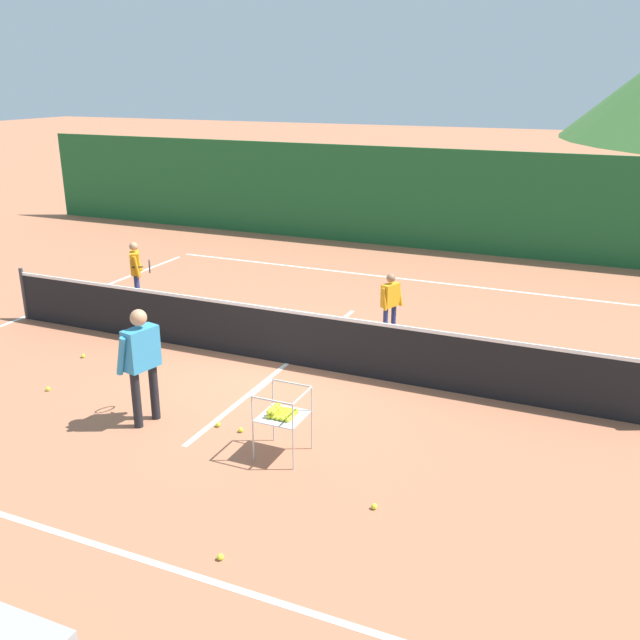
{
  "coord_description": "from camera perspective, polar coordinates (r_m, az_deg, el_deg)",
  "views": [
    {
      "loc": [
        4.93,
        -9.86,
        4.62
      ],
      "look_at": [
        0.79,
        -0.4,
        1.02
      ],
      "focal_mm": 39.31,
      "sensor_mm": 36.0,
      "label": 1
    }
  ],
  "objects": [
    {
      "name": "student_1",
      "position": [
        12.96,
        5.75,
        1.68
      ],
      "size": [
        0.36,
        0.49,
        1.23
      ],
      "color": "navy",
      "rests_on": "ground"
    },
    {
      "name": "line_baseline_near",
      "position": [
        8.21,
        -19.57,
        -16.29
      ],
      "size": [
        11.96,
        0.08,
        0.01
      ],
      "primitive_type": "cube",
      "color": "white",
      "rests_on": "ground"
    },
    {
      "name": "line_sideline_west",
      "position": [
        15.41,
        -23.06,
        0.18
      ],
      "size": [
        0.08,
        11.07,
        0.01
      ],
      "primitive_type": "cube",
      "color": "white",
      "rests_on": "ground"
    },
    {
      "name": "line_service_center",
      "position": [
        11.95,
        -2.68,
        -3.55
      ],
      "size": [
        0.08,
        6.18,
        0.01
      ],
      "primitive_type": "cube",
      "color": "white",
      "rests_on": "ground"
    },
    {
      "name": "tennis_ball_4",
      "position": [
        7.53,
        -8.11,
        -18.55
      ],
      "size": [
        0.07,
        0.07,
        0.07
      ],
      "primitive_type": "sphere",
      "color": "yellow",
      "rests_on": "ground"
    },
    {
      "name": "tennis_ball_5",
      "position": [
        9.97,
        -8.3,
        -8.41
      ],
      "size": [
        0.07,
        0.07,
        0.07
      ],
      "primitive_type": "sphere",
      "color": "yellow",
      "rests_on": "ground"
    },
    {
      "name": "ball_cart",
      "position": [
        8.96,
        -3.18,
        -7.59
      ],
      "size": [
        0.58,
        0.58,
        0.9
      ],
      "color": "#B7B7BC",
      "rests_on": "ground"
    },
    {
      "name": "line_baseline_far",
      "position": [
        17.13,
        6.03,
        3.45
      ],
      "size": [
        11.96,
        0.08,
        0.01
      ],
      "primitive_type": "cube",
      "color": "white",
      "rests_on": "ground"
    },
    {
      "name": "tennis_ball_7",
      "position": [
        8.2,
        4.44,
        -14.89
      ],
      "size": [
        0.07,
        0.07,
        0.07
      ],
      "primitive_type": "sphere",
      "color": "yellow",
      "rests_on": "ground"
    },
    {
      "name": "ground_plane",
      "position": [
        11.95,
        -2.68,
        -3.56
      ],
      "size": [
        120.0,
        120.0,
        0.0
      ],
      "primitive_type": "plane",
      "color": "#A86647"
    },
    {
      "name": "tennis_net",
      "position": [
        11.77,
        -2.72,
        -1.32
      ],
      "size": [
        11.77,
        0.08,
        1.05
      ],
      "color": "#333338",
      "rests_on": "ground"
    },
    {
      "name": "tennis_ball_2",
      "position": [
        12.85,
        -18.72,
        -2.78
      ],
      "size": [
        0.07,
        0.07,
        0.07
      ],
      "primitive_type": "sphere",
      "color": "yellow",
      "rests_on": "ground"
    },
    {
      "name": "student_0",
      "position": [
        15.36,
        -14.75,
        4.19
      ],
      "size": [
        0.66,
        0.53,
        1.35
      ],
      "color": "navy",
      "rests_on": "ground"
    },
    {
      "name": "instructor",
      "position": [
        9.89,
        -14.31,
        -2.85
      ],
      "size": [
        0.44,
        0.82,
        1.68
      ],
      "color": "black",
      "rests_on": "ground"
    },
    {
      "name": "tennis_ball_0",
      "position": [
        9.78,
        -6.46,
        -8.88
      ],
      "size": [
        0.07,
        0.07,
        0.07
      ],
      "primitive_type": "sphere",
      "color": "yellow",
      "rests_on": "ground"
    },
    {
      "name": "tennis_ball_3",
      "position": [
        11.71,
        -21.26,
        -5.24
      ],
      "size": [
        0.07,
        0.07,
        0.07
      ],
      "primitive_type": "sphere",
      "color": "yellow",
      "rests_on": "ground"
    },
    {
      "name": "windscreen_fence",
      "position": [
        19.89,
        9.11,
        9.63
      ],
      "size": [
        26.31,
        0.08,
        2.8
      ],
      "primitive_type": "cube",
      "color": "#1E5B2D",
      "rests_on": "ground"
    }
  ]
}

